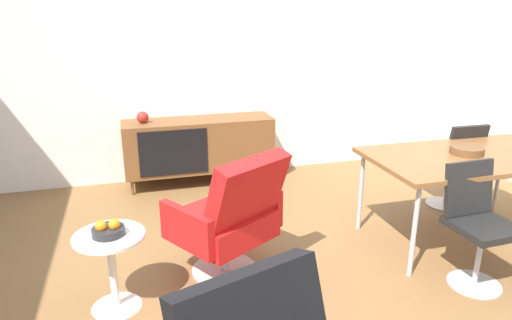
{
  "coord_description": "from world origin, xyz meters",
  "views": [
    {
      "loc": [
        -0.92,
        -2.45,
        1.84
      ],
      "look_at": [
        -0.08,
        0.54,
        0.81
      ],
      "focal_mm": 31.93,
      "sensor_mm": 36.0,
      "label": 1
    }
  ],
  "objects": [
    {
      "name": "dining_chair_front_left",
      "position": [
        1.3,
        -0.15,
        0.47
      ],
      "size": [
        0.42,
        0.44,
        0.86
      ],
      "color": "black",
      "rests_on": "ground_plane"
    },
    {
      "name": "fruit_bowl",
      "position": [
        -1.12,
        0.21,
        0.56
      ],
      "size": [
        0.2,
        0.2,
        0.11
      ],
      "color": "#262628",
      "rests_on": "side_table_round"
    },
    {
      "name": "lounge_chair_red",
      "position": [
        -0.32,
        0.39,
        0.47
      ],
      "size": [
        0.89,
        0.88,
        0.95
      ],
      "color": "red",
      "rests_on": "ground_plane"
    },
    {
      "name": "sideboard",
      "position": [
        -0.24,
        2.3,
        0.44
      ],
      "size": [
        1.6,
        0.45,
        0.72
      ],
      "color": "brown",
      "rests_on": "ground_plane"
    },
    {
      "name": "ground_plane",
      "position": [
        0.0,
        0.0,
        0.0
      ],
      "size": [
        8.32,
        8.32,
        0.0
      ],
      "primitive_type": "plane",
      "color": "brown"
    },
    {
      "name": "wall_back",
      "position": [
        0.0,
        2.6,
        1.4
      ],
      "size": [
        6.8,
        0.12,
        2.8
      ],
      "primitive_type": "cube",
      "color": "white",
      "rests_on": "ground_plane"
    },
    {
      "name": "wooden_bowl_on_table",
      "position": [
        1.64,
        0.44,
        0.77
      ],
      "size": [
        0.26,
        0.26,
        0.06
      ],
      "primitive_type": "cylinder",
      "color": "brown",
      "rests_on": "dining_table"
    },
    {
      "name": "dining_table",
      "position": [
        1.65,
        0.41,
        0.7
      ],
      "size": [
        1.6,
        0.9,
        0.74
      ],
      "color": "brown",
      "rests_on": "ground_plane"
    },
    {
      "name": "dining_chair_back_right",
      "position": [
        2.0,
        0.97,
        0.47
      ],
      "size": [
        0.41,
        0.43,
        0.86
      ],
      "color": "black",
      "rests_on": "ground_plane"
    },
    {
      "name": "vase_cobalt",
      "position": [
        -0.81,
        2.3,
        0.78
      ],
      "size": [
        0.12,
        0.12,
        0.12
      ],
      "color": "maroon",
      "rests_on": "sideboard"
    },
    {
      "name": "side_table_round",
      "position": [
        -1.12,
        0.22,
        0.32
      ],
      "size": [
        0.44,
        0.44,
        0.52
      ],
      "color": "white",
      "rests_on": "ground_plane"
    }
  ]
}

